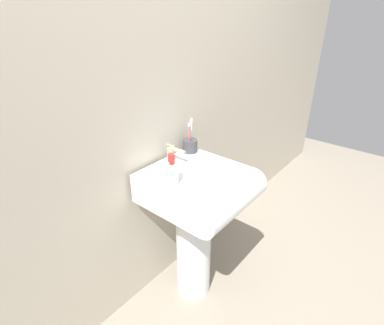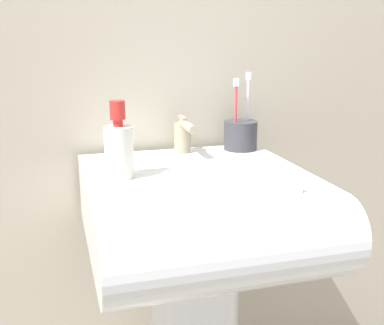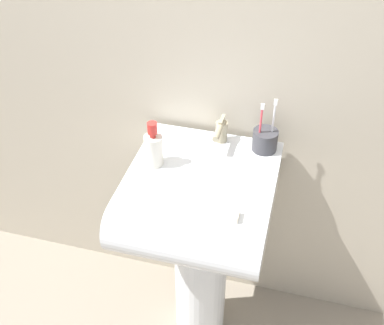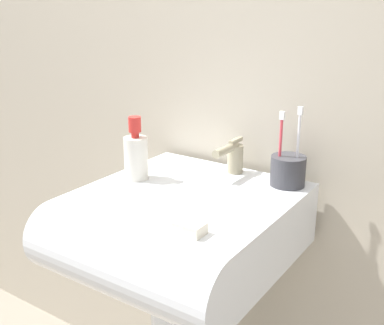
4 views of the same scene
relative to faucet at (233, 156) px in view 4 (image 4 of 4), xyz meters
The scene contains 6 objects.
wall_back 0.30m from the faucet, 102.01° to the left, with size 5.00×0.05×2.40m, color #B7AD99.
sink_basin 0.27m from the faucet, 95.37° to the right, with size 0.48×0.54×0.16m.
faucet is the anchor object (origin of this frame).
toothbrush_cup 0.16m from the faucet, ahead, with size 0.09×0.09×0.20m.
soap_bottle 0.26m from the faucet, 137.31° to the right, with size 0.06×0.06×0.16m.
bar_soap 0.37m from the faucet, 73.87° to the right, with size 0.06×0.04×0.02m, color silver.
Camera 4 is at (0.61, -0.89, 1.30)m, focal length 45.00 mm.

